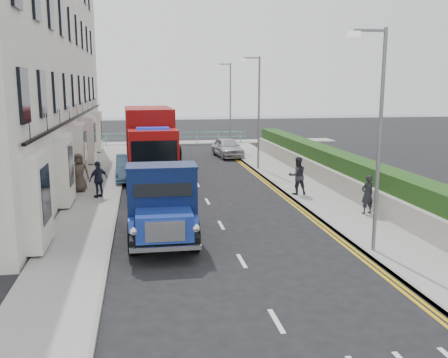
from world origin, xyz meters
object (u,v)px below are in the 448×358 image
Objects in this scene: lamp_far at (229,101)px; pedestrian_east_near at (367,194)px; lamp_mid at (257,106)px; parked_car_front at (150,185)px; lamp_near at (376,129)px; red_lorry at (150,141)px; bedford_lorry at (162,208)px.

lamp_far is 4.32× the size of pedestrian_east_near.
pedestrian_east_near is (1.92, -11.67, -3.07)m from lamp_mid.
lamp_mid is 1.72× the size of parked_car_front.
parked_car_front is at bearing -133.33° from lamp_mid.
red_lorry is at bearing 114.26° from lamp_near.
red_lorry is 1.89× the size of parked_car_front.
lamp_mid is 7.01m from red_lorry.
bedford_lorry is at bearing -89.31° from parked_car_front.
lamp_mid is 1.00× the size of lamp_far.
lamp_near is at bearing -67.91° from red_lorry.
pedestrian_east_near is (8.56, -10.39, -1.19)m from red_lorry.
lamp_mid is 0.91× the size of red_lorry.
pedestrian_east_near is (8.41, 2.22, -0.32)m from bedford_lorry.
lamp_far is at bearing 90.00° from lamp_near.
lamp_near is 5.64m from pedestrian_east_near.
lamp_far reaches higher than red_lorry.
parked_car_front is at bearing -42.84° from pedestrian_east_near.
parked_car_front is at bearing 127.55° from lamp_near.
lamp_mid is at bearing 90.00° from lamp_near.
lamp_near is 4.32× the size of pedestrian_east_near.
pedestrian_east_near reaches higher than parked_car_front.
bedford_lorry is at bearing -105.19° from lamp_far.
lamp_near is 1.72× the size of parked_car_front.
lamp_mid reaches higher than bedford_lorry.
lamp_mid reaches higher than parked_car_front.
lamp_near reaches higher than red_lorry.
bedford_lorry is 3.57× the size of pedestrian_east_near.
lamp_far is at bearing 66.66° from parked_car_front.
pedestrian_east_near is (1.92, 4.33, -3.07)m from lamp_near.
pedestrian_east_near is at bearing -80.65° from lamp_mid.
red_lorry is 13.51m from pedestrian_east_near.
lamp_near is 7.35m from bedford_lorry.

